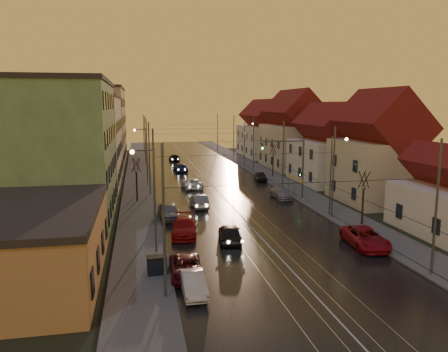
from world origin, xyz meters
TOP-DOWN VIEW (x-y plane):
  - ground at (0.00, 0.00)m, footprint 160.00×160.00m
  - road at (0.00, 40.00)m, footprint 16.00×120.00m
  - sidewalk_left at (-10.00, 40.00)m, footprint 4.00×120.00m
  - sidewalk_right at (10.00, 40.00)m, footprint 4.00×120.00m
  - tram_rail_0 at (-2.20, 40.00)m, footprint 0.06×120.00m
  - tram_rail_1 at (-0.77, 40.00)m, footprint 0.06×120.00m
  - tram_rail_2 at (0.77, 40.00)m, footprint 0.06×120.00m
  - tram_rail_3 at (2.20, 40.00)m, footprint 0.06×120.00m
  - apartment_left_0 at (-17.50, -2.00)m, footprint 10.00×14.00m
  - apartment_left_1 at (-17.50, 14.00)m, footprint 10.00×18.00m
  - apartment_left_2 at (-17.50, 34.00)m, footprint 10.00×20.00m
  - apartment_left_3 at (-17.50, 58.00)m, footprint 10.00×24.00m
  - house_right_1 at (17.00, 15.00)m, footprint 8.67×10.20m
  - house_right_2 at (17.00, 28.00)m, footprint 9.18×12.24m
  - house_right_3 at (17.00, 43.00)m, footprint 9.18×14.28m
  - house_right_4 at (17.00, 61.00)m, footprint 9.18×16.32m
  - catenary_pole_l_0 at (-8.60, -6.00)m, footprint 0.16×0.16m
  - catenary_pole_r_0 at (8.60, -6.00)m, footprint 0.16×0.16m
  - catenary_pole_l_1 at (-8.60, 9.00)m, footprint 0.16×0.16m
  - catenary_pole_r_1 at (8.60, 9.00)m, footprint 0.16×0.16m
  - catenary_pole_l_2 at (-8.60, 24.00)m, footprint 0.16×0.16m
  - catenary_pole_r_2 at (8.60, 24.00)m, footprint 0.16×0.16m
  - catenary_pole_l_3 at (-8.60, 39.00)m, footprint 0.16×0.16m
  - catenary_pole_r_3 at (8.60, 39.00)m, footprint 0.16×0.16m
  - catenary_pole_l_4 at (-8.60, 54.00)m, footprint 0.16×0.16m
  - catenary_pole_r_4 at (8.60, 54.00)m, footprint 0.16×0.16m
  - catenary_pole_l_5 at (-8.60, 72.00)m, footprint 0.16×0.16m
  - catenary_pole_r_5 at (8.60, 72.00)m, footprint 0.16×0.16m
  - street_lamp_0 at (-9.10, 2.00)m, footprint 1.75×0.32m
  - street_lamp_1 at (9.10, 10.00)m, footprint 1.75×0.32m
  - street_lamp_2 at (-9.10, 30.00)m, footprint 1.75×0.32m
  - street_lamp_3 at (9.10, 46.00)m, footprint 1.75×0.32m
  - traffic_light_mast at (7.99, 18.00)m, footprint 5.30×0.32m
  - bare_tree_0 at (-10.20, 20.00)m, footprint 1.09×1.09m
  - bare_tree_1 at (10.20, 6.00)m, footprint 1.09×1.09m
  - bare_tree_2 at (10.40, 34.00)m, footprint 1.09×1.09m
  - driving_car_0 at (-2.78, 3.63)m, footprint 2.37×4.62m
  - driving_car_1 at (-3.61, 16.01)m, footprint 1.73×4.42m
  - driving_car_2 at (-3.04, 27.15)m, footprint 2.67×5.12m
  - driving_car_3 at (-3.10, 42.23)m, footprint 2.36×4.85m
  - driving_car_4 at (-3.00, 55.99)m, footprint 2.06×4.43m
  - parked_left_0 at (-6.93, -5.66)m, footprint 1.37×3.82m
  - parked_left_1 at (-7.07, -3.04)m, footprint 2.20×4.56m
  - parked_left_2 at (-6.24, 6.13)m, footprint 2.68×5.35m
  - parked_left_3 at (-7.16, 11.81)m, footprint 2.18×4.71m
  - parked_right_0 at (7.39, 0.32)m, footprint 2.99×5.61m
  - parked_right_1 at (6.66, 18.86)m, footprint 1.90×4.49m
  - parked_right_2 at (7.60, 31.00)m, footprint 2.01×4.02m
  - dumpster at (-8.93, -2.47)m, footprint 1.27×0.91m

SIDE VIEW (x-z plane):
  - ground at x=0.00m, z-range 0.00..0.00m
  - road at x=0.00m, z-range 0.00..0.04m
  - tram_rail_0 at x=-2.20m, z-range 0.04..0.07m
  - tram_rail_1 at x=-0.77m, z-range 0.04..0.07m
  - tram_rail_2 at x=0.77m, z-range 0.04..0.07m
  - tram_rail_3 at x=2.20m, z-range 0.04..0.07m
  - sidewalk_left at x=-10.00m, z-range 0.00..0.15m
  - sidewalk_right at x=10.00m, z-range 0.00..0.15m
  - parked_left_1 at x=-7.07m, z-range 0.00..1.25m
  - parked_left_0 at x=-6.93m, z-range 0.00..1.25m
  - parked_right_1 at x=6.66m, z-range 0.00..1.29m
  - parked_right_2 at x=7.60m, z-range 0.00..1.31m
  - driving_car_3 at x=-3.10m, z-range 0.00..1.36m
  - driving_car_2 at x=-3.04m, z-range 0.00..1.38m
  - dumpster at x=-8.93m, z-range 0.15..1.25m
  - driving_car_1 at x=-3.61m, z-range 0.00..1.43m
  - driving_car_4 at x=-3.00m, z-range 0.00..1.47m
  - parked_left_2 at x=-6.24m, z-range 0.00..1.49m
  - parked_right_0 at x=7.39m, z-range 0.00..1.50m
  - driving_car_0 at x=-2.78m, z-range 0.00..1.50m
  - parked_left_3 at x=-7.16m, z-range 0.00..1.56m
  - apartment_left_0 at x=-17.50m, z-range 0.00..4.50m
  - bare_tree_0 at x=-10.20m, z-range -0.07..5.04m
  - bare_tree_1 at x=10.20m, z-range -0.07..5.04m
  - bare_tree_2 at x=10.40m, z-range -0.07..5.04m
  - catenary_pole_l_0 at x=-8.60m, z-range 0.00..9.00m
  - catenary_pole_r_0 at x=8.60m, z-range 0.00..9.00m
  - catenary_pole_l_1 at x=-8.60m, z-range 0.00..9.00m
  - catenary_pole_r_1 at x=8.60m, z-range 0.00..9.00m
  - catenary_pole_l_2 at x=-8.60m, z-range 0.00..9.00m
  - catenary_pole_r_2 at x=8.60m, z-range 0.00..9.00m
  - catenary_pole_l_3 at x=-8.60m, z-range 0.00..9.00m
  - catenary_pole_r_3 at x=8.60m, z-range 0.00..9.00m
  - catenary_pole_l_4 at x=-8.60m, z-range 0.00..9.00m
  - catenary_pole_r_4 at x=8.60m, z-range 0.00..9.00m
  - catenary_pole_l_5 at x=-8.60m, z-range 0.00..9.00m
  - catenary_pole_r_5 at x=8.60m, z-range 0.00..9.00m
  - traffic_light_mast at x=7.99m, z-range 1.00..8.20m
  - house_right_2 at x=17.00m, z-range 0.04..9.24m
  - street_lamp_0 at x=-9.10m, z-range 0.89..8.89m
  - street_lamp_1 at x=9.10m, z-range 0.89..8.89m
  - street_lamp_2 at x=-9.10m, z-range 0.89..8.89m
  - street_lamp_3 at x=9.10m, z-range 0.89..8.89m
  - house_right_4 at x=17.00m, z-range 0.05..10.05m
  - house_right_1 at x=17.00m, z-range 0.05..10.85m
  - house_right_3 at x=17.00m, z-range 0.05..11.55m
  - apartment_left_2 at x=-17.50m, z-range 0.00..12.00m
  - apartment_left_1 at x=-17.50m, z-range 0.00..13.00m
  - apartment_left_3 at x=-17.50m, z-range 0.00..14.00m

